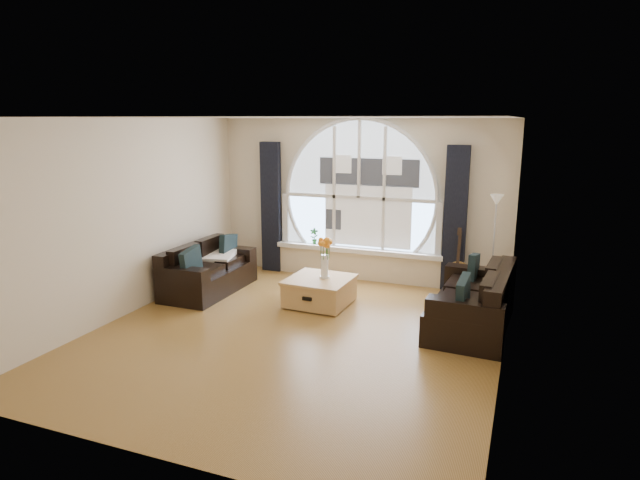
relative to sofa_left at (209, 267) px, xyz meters
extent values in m
cube|color=brown|center=(1.99, -1.15, -0.40)|extent=(5.00, 5.50, 0.01)
cube|color=silver|center=(1.99, -1.15, 2.30)|extent=(5.00, 5.50, 0.01)
cube|color=beige|center=(1.99, 1.60, 0.95)|extent=(5.00, 0.01, 2.70)
cube|color=beige|center=(1.99, -3.90, 0.95)|extent=(5.00, 0.01, 2.70)
cube|color=beige|center=(-0.51, -1.15, 0.95)|extent=(0.01, 5.50, 2.70)
cube|color=beige|center=(4.49, -1.15, 0.95)|extent=(0.01, 5.50, 2.70)
cube|color=silver|center=(4.19, -1.15, 1.95)|extent=(0.92, 5.50, 0.72)
cube|color=silver|center=(1.99, 1.57, 1.23)|extent=(2.60, 0.06, 2.15)
cube|color=white|center=(1.99, 1.50, 0.11)|extent=(2.90, 0.22, 0.08)
cube|color=white|center=(1.99, 1.54, 1.23)|extent=(2.76, 0.08, 2.15)
cube|color=silver|center=(2.14, 1.55, 1.10)|extent=(1.70, 0.02, 1.50)
cube|color=black|center=(0.39, 1.48, 0.75)|extent=(0.35, 0.12, 2.30)
cube|color=black|center=(3.59, 1.48, 0.75)|extent=(0.35, 0.12, 2.30)
cube|color=black|center=(0.00, 0.00, 0.00)|extent=(0.84, 1.67, 0.74)
cube|color=black|center=(4.04, -0.10, 0.00)|extent=(1.01, 1.85, 0.80)
cube|color=tan|center=(1.86, 0.06, -0.18)|extent=(0.94, 0.94, 0.44)
cube|color=silver|center=(-0.03, 0.29, 0.10)|extent=(0.66, 0.66, 0.10)
cube|color=white|center=(1.92, 0.10, 0.39)|extent=(0.24, 0.24, 0.70)
cube|color=#B2B2B2|center=(4.20, 1.25, 0.40)|extent=(0.24, 0.24, 1.60)
cube|color=brown|center=(3.69, 1.40, 0.13)|extent=(0.37, 0.25, 1.06)
imported|color=#1E6023|center=(1.20, 1.50, 0.29)|extent=(0.17, 0.14, 0.28)
camera|label=1|loc=(4.62, -7.04, 2.28)|focal=30.35mm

